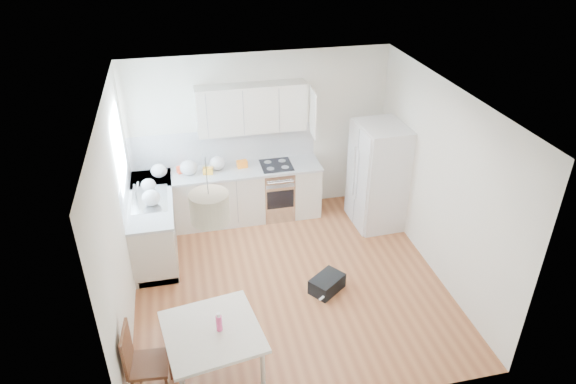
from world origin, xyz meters
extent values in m
plane|color=brown|center=(0.00, 0.00, 0.00)|extent=(4.20, 4.20, 0.00)
plane|color=white|center=(0.00, 0.00, 2.70)|extent=(4.20, 4.20, 0.00)
plane|color=silver|center=(0.00, 2.10, 1.35)|extent=(4.20, 0.00, 4.20)
plane|color=silver|center=(-2.10, 0.00, 1.35)|extent=(0.00, 4.20, 4.20)
plane|color=silver|center=(2.10, 0.00, 1.35)|extent=(0.00, 4.20, 4.20)
cube|color=#BFE0F9|center=(-2.09, 1.15, 1.75)|extent=(0.02, 1.00, 1.00)
cube|color=beige|center=(-0.60, 1.80, 0.44)|extent=(3.00, 0.60, 0.88)
cube|color=beige|center=(-1.80, 1.20, 0.44)|extent=(0.60, 1.80, 0.88)
cube|color=#A2A4A6|center=(-0.60, 1.80, 0.90)|extent=(3.02, 0.64, 0.04)
cube|color=#A2A4A6|center=(-1.80, 1.20, 0.90)|extent=(0.64, 1.82, 0.04)
cube|color=white|center=(-0.60, 2.09, 1.21)|extent=(3.00, 0.01, 0.58)
cube|color=white|center=(-2.09, 1.20, 1.21)|extent=(0.01, 1.80, 0.58)
cube|color=beige|center=(-0.15, 1.94, 1.88)|extent=(1.70, 0.32, 0.75)
cube|color=beige|center=(-1.16, -1.49, 0.75)|extent=(1.12, 1.12, 0.04)
cylinder|color=beige|center=(-0.69, -1.84, 0.37)|extent=(0.05, 0.05, 0.73)
cylinder|color=beige|center=(-1.63, -1.15, 0.37)|extent=(0.05, 0.05, 0.73)
cylinder|color=beige|center=(-0.82, -1.02, 0.37)|extent=(0.05, 0.05, 0.73)
cylinder|color=#DB3D78|center=(-1.08, -1.50, 0.88)|extent=(0.07, 0.07, 0.23)
cube|color=black|center=(0.47, -0.29, 0.11)|extent=(0.56, 0.52, 0.22)
cylinder|color=beige|center=(-1.06, -1.35, 2.18)|extent=(0.41, 0.41, 0.29)
ellipsoid|color=silver|center=(-1.65, 1.81, 1.03)|extent=(0.25, 0.21, 0.22)
ellipsoid|color=silver|center=(-1.20, 1.78, 1.04)|extent=(0.27, 0.23, 0.24)
ellipsoid|color=silver|center=(-0.75, 1.86, 1.03)|extent=(0.25, 0.21, 0.22)
ellipsoid|color=silver|center=(-1.81, 1.40, 1.02)|extent=(0.22, 0.18, 0.19)
ellipsoid|color=silver|center=(-1.76, 0.98, 1.04)|extent=(0.26, 0.22, 0.23)
cube|color=orange|center=(-0.35, 1.86, 0.98)|extent=(0.18, 0.12, 0.11)
cube|color=orange|center=(-0.91, 1.75, 0.97)|extent=(0.17, 0.12, 0.11)
cube|color=red|center=(-1.30, 1.89, 0.97)|extent=(0.18, 0.15, 0.11)
camera|label=1|loc=(-1.24, -5.49, 4.69)|focal=32.00mm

